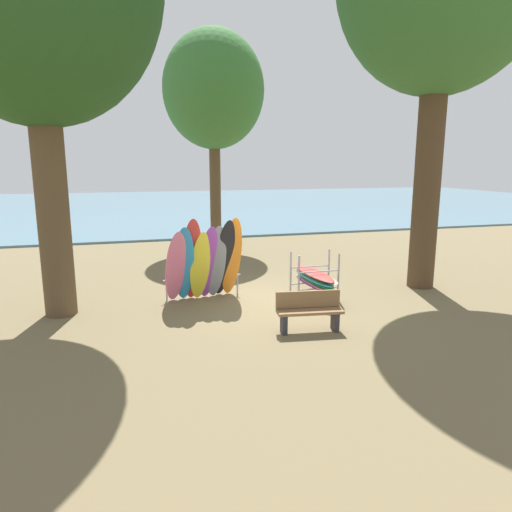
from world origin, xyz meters
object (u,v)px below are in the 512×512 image
at_px(leaning_board_pile, 205,262).
at_px(board_storage_rack, 315,278).
at_px(tree_mid_behind, 214,91).
at_px(park_bench, 309,310).

relative_size(leaning_board_pile, board_storage_rack, 1.05).
relative_size(tree_mid_behind, board_storage_rack, 4.14).
xyz_separation_m(tree_mid_behind, board_storage_rack, (0.96, -8.54, -5.85)).
bearing_deg(board_storage_rack, tree_mid_behind, 96.43).
distance_m(leaning_board_pile, park_bench, 3.32).
bearing_deg(leaning_board_pile, tree_mid_behind, 76.90).
bearing_deg(board_storage_rack, park_bench, -115.88).
distance_m(leaning_board_pile, board_storage_rack, 2.91).
relative_size(tree_mid_behind, park_bench, 6.13).
height_order(tree_mid_behind, leaning_board_pile, tree_mid_behind).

